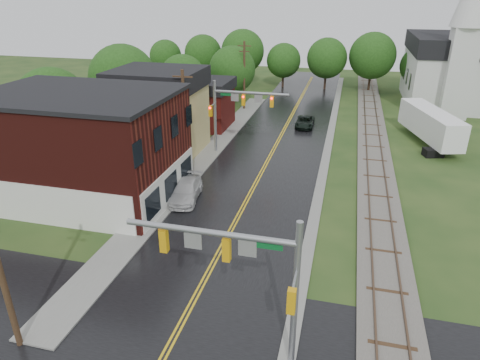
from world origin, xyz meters
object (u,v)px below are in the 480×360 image
at_px(traffic_signal_near, 245,263).
at_px(pickup_white, 186,191).
at_px(brick_building, 83,146).
at_px(tree_left_c, 184,79).
at_px(tree_left_e, 233,71).
at_px(suv_dark, 305,122).
at_px(tree_left_b, 124,80).
at_px(church, 449,63).
at_px(utility_pole_b, 185,119).
at_px(semi_trailer, 430,124).
at_px(tree_left_a, 54,106).
at_px(traffic_signal_far, 236,105).
at_px(construction_barrel, 162,235).
at_px(utility_pole_c, 244,75).

bearing_deg(traffic_signal_near, pickup_white, 119.91).
bearing_deg(brick_building, tree_left_c, 93.14).
xyz_separation_m(tree_left_e, suv_dark, (11.06, -8.14, -4.19)).
relative_size(tree_left_b, tree_left_c, 1.27).
bearing_deg(brick_building, tree_left_e, 83.29).
height_order(church, traffic_signal_near, church).
distance_m(utility_pole_b, suv_dark, 18.61).
relative_size(utility_pole_b, tree_left_c, 1.18).
height_order(tree_left_c, tree_left_e, tree_left_e).
bearing_deg(semi_trailer, tree_left_c, 170.70).
relative_size(tree_left_a, semi_trailer, 0.76).
bearing_deg(church, tree_left_c, -157.76).
distance_m(traffic_signal_near, tree_left_a, 30.66).
height_order(traffic_signal_far, semi_trailer, traffic_signal_far).
distance_m(church, tree_left_e, 29.91).
relative_size(tree_left_a, tree_left_c, 1.13).
bearing_deg(utility_pole_b, tree_left_a, -179.55).
distance_m(church, construction_barrel, 50.18).
relative_size(tree_left_a, suv_dark, 1.94).
relative_size(brick_building, traffic_signal_near, 1.95).
distance_m(church, traffic_signal_far, 35.59).
bearing_deg(brick_building, traffic_signal_far, 53.08).
distance_m(tree_left_a, suv_dark, 27.54).
height_order(tree_left_a, construction_barrel, tree_left_a).
relative_size(tree_left_c, tree_left_e, 0.94).
height_order(brick_building, tree_left_e, brick_building).
bearing_deg(construction_barrel, tree_left_c, 108.23).
relative_size(utility_pole_c, suv_dark, 2.02).
relative_size(brick_building, tree_left_c, 1.87).
height_order(utility_pole_c, tree_left_c, utility_pole_c).
relative_size(tree_left_c, construction_barrel, 8.52).
xyz_separation_m(brick_building, tree_left_c, (-1.36, 24.90, 0.36)).
distance_m(traffic_signal_near, construction_barrel, 11.84).
distance_m(utility_pole_b, tree_left_a, 13.05).
bearing_deg(traffic_signal_far, construction_barrel, -91.78).
relative_size(traffic_signal_near, construction_barrel, 8.17).
bearing_deg(construction_barrel, traffic_signal_near, -46.96).
relative_size(traffic_signal_near, traffic_signal_far, 1.00).
height_order(utility_pole_b, construction_barrel, utility_pole_b).
relative_size(semi_trailer, construction_barrel, 12.62).
relative_size(church, utility_pole_c, 2.22).
bearing_deg(traffic_signal_near, brick_building, 140.83).
xyz_separation_m(tree_left_e, semi_trailer, (24.45, -10.83, -2.67)).
relative_size(utility_pole_c, tree_left_b, 0.93).
bearing_deg(pickup_white, tree_left_e, 90.09).
relative_size(tree_left_c, suv_dark, 1.71).
bearing_deg(utility_pole_b, traffic_signal_near, -62.81).
bearing_deg(church, tree_left_b, -150.01).
bearing_deg(pickup_white, tree_left_c, 103.23).
relative_size(utility_pole_c, tree_left_e, 1.10).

